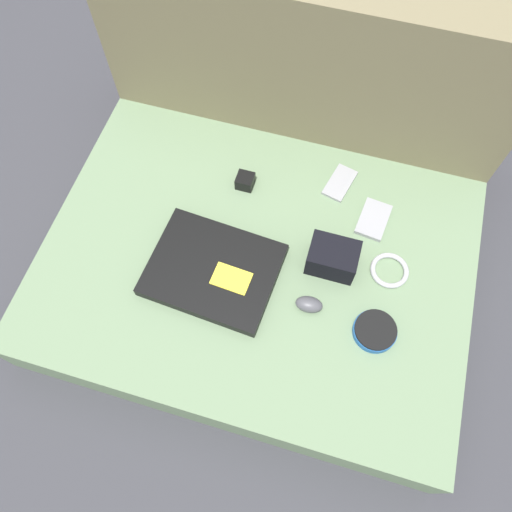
% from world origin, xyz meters
% --- Properties ---
extents(ground_plane, '(8.00, 8.00, 0.00)m').
position_xyz_m(ground_plane, '(0.00, 0.00, 0.00)').
color(ground_plane, '#38383D').
extents(couch_seat, '(1.06, 0.78, 0.15)m').
position_xyz_m(couch_seat, '(0.00, 0.00, 0.08)').
color(couch_seat, slate).
rests_on(couch_seat, ground_plane).
extents(couch_backrest, '(1.06, 0.20, 0.58)m').
position_xyz_m(couch_backrest, '(0.00, 0.49, 0.29)').
color(couch_backrest, '#756B4C').
rests_on(couch_backrest, ground_plane).
extents(laptop, '(0.32, 0.26, 0.03)m').
position_xyz_m(laptop, '(-0.09, -0.06, 0.17)').
color(laptop, black).
rests_on(laptop, couch_seat).
extents(computer_mouse, '(0.07, 0.04, 0.03)m').
position_xyz_m(computer_mouse, '(0.15, -0.08, 0.17)').
color(computer_mouse, '#4C4C51').
rests_on(computer_mouse, couch_seat).
extents(speaker_puck, '(0.10, 0.10, 0.03)m').
position_xyz_m(speaker_puck, '(0.32, -0.10, 0.17)').
color(speaker_puck, '#1E569E').
rests_on(speaker_puck, couch_seat).
extents(phone_silver, '(0.08, 0.12, 0.01)m').
position_xyz_m(phone_silver, '(0.15, 0.28, 0.16)').
color(phone_silver, '#99999E').
rests_on(phone_silver, couch_seat).
extents(phone_black, '(0.08, 0.12, 0.01)m').
position_xyz_m(phone_black, '(0.26, 0.19, 0.16)').
color(phone_black, '#99999E').
rests_on(phone_black, couch_seat).
extents(camera_pouch, '(0.12, 0.09, 0.08)m').
position_xyz_m(camera_pouch, '(0.18, 0.04, 0.19)').
color(camera_pouch, black).
rests_on(camera_pouch, couch_seat).
extents(charger_brick, '(0.04, 0.04, 0.04)m').
position_xyz_m(charger_brick, '(-0.09, 0.20, 0.17)').
color(charger_brick, black).
rests_on(charger_brick, couch_seat).
extents(cable_coil, '(0.09, 0.09, 0.01)m').
position_xyz_m(cable_coil, '(0.32, 0.06, 0.16)').
color(cable_coil, '#B2B2B7').
rests_on(cable_coil, couch_seat).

